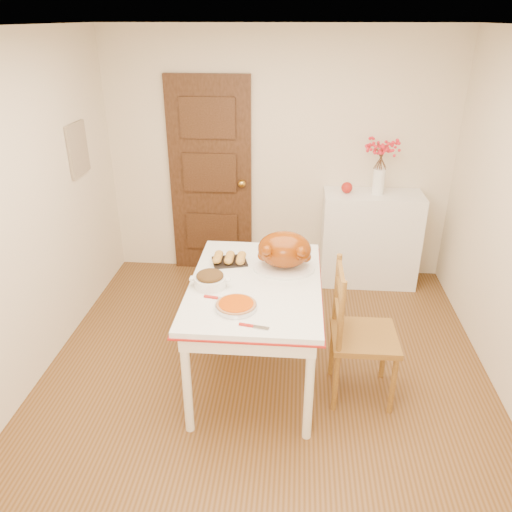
# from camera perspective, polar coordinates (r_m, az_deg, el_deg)

# --- Properties ---
(floor) EXTENTS (3.50, 4.00, 0.00)m
(floor) POSITION_cam_1_polar(r_m,az_deg,el_deg) (3.95, 0.92, -14.58)
(floor) COLOR #553211
(floor) RESTS_ON ground
(ceiling) EXTENTS (3.50, 4.00, 0.00)m
(ceiling) POSITION_cam_1_polar(r_m,az_deg,el_deg) (3.01, 1.28, 24.67)
(ceiling) COLOR white
(ceiling) RESTS_ON ground
(wall_back) EXTENTS (3.50, 0.00, 2.50)m
(wall_back) POSITION_cam_1_polar(r_m,az_deg,el_deg) (5.18, 2.57, 11.09)
(wall_back) COLOR beige
(wall_back) RESTS_ON ground
(wall_front) EXTENTS (3.50, 0.00, 2.50)m
(wall_front) POSITION_cam_1_polar(r_m,az_deg,el_deg) (1.66, -4.07, -26.19)
(wall_front) COLOR beige
(wall_front) RESTS_ON ground
(wall_left) EXTENTS (0.00, 4.00, 2.50)m
(wall_left) POSITION_cam_1_polar(r_m,az_deg,el_deg) (3.81, -26.25, 2.94)
(wall_left) COLOR beige
(wall_left) RESTS_ON ground
(door_back) EXTENTS (0.85, 0.06, 2.06)m
(door_back) POSITION_cam_1_polar(r_m,az_deg,el_deg) (5.28, -5.19, 8.83)
(door_back) COLOR black
(door_back) RESTS_ON ground
(photo_board) EXTENTS (0.03, 0.35, 0.45)m
(photo_board) POSITION_cam_1_polar(r_m,az_deg,el_deg) (4.74, -19.64, 11.41)
(photo_board) COLOR tan
(photo_board) RESTS_ON ground
(sideboard) EXTENTS (0.97, 0.43, 0.97)m
(sideboard) POSITION_cam_1_polar(r_m,az_deg,el_deg) (5.27, 12.80, 1.93)
(sideboard) COLOR white
(sideboard) RESTS_ON floor
(kitchen_table) EXTENTS (0.95, 1.39, 0.83)m
(kitchen_table) POSITION_cam_1_polar(r_m,az_deg,el_deg) (3.81, -0.06, -8.45)
(kitchen_table) COLOR white
(kitchen_table) RESTS_ON floor
(chair_oak) EXTENTS (0.46, 0.46, 1.04)m
(chair_oak) POSITION_cam_1_polar(r_m,az_deg,el_deg) (3.66, 12.27, -8.66)
(chair_oak) COLOR #8F5E22
(chair_oak) RESTS_ON floor
(berry_vase) EXTENTS (0.27, 0.27, 0.52)m
(berry_vase) POSITION_cam_1_polar(r_m,az_deg,el_deg) (5.03, 13.95, 9.71)
(berry_vase) COLOR white
(berry_vase) RESTS_ON sideboard
(apple) EXTENTS (0.11, 0.11, 0.11)m
(apple) POSITION_cam_1_polar(r_m,az_deg,el_deg) (5.05, 10.31, 7.68)
(apple) COLOR #A41A13
(apple) RESTS_ON sideboard
(turkey_platter) EXTENTS (0.50, 0.41, 0.29)m
(turkey_platter) POSITION_cam_1_polar(r_m,az_deg,el_deg) (3.71, 3.25, 0.52)
(turkey_platter) COLOR #733305
(turkey_platter) RESTS_ON kitchen_table
(pumpkin_pie) EXTENTS (0.33, 0.33, 0.06)m
(pumpkin_pie) POSITION_cam_1_polar(r_m,az_deg,el_deg) (3.26, -2.28, -5.59)
(pumpkin_pie) COLOR #B33D00
(pumpkin_pie) RESTS_ON kitchen_table
(stuffing_dish) EXTENTS (0.34, 0.30, 0.11)m
(stuffing_dish) POSITION_cam_1_polar(r_m,az_deg,el_deg) (3.52, -5.26, -2.66)
(stuffing_dish) COLOR #41270F
(stuffing_dish) RESTS_ON kitchen_table
(rolls_tray) EXTENTS (0.30, 0.26, 0.07)m
(rolls_tray) POSITION_cam_1_polar(r_m,az_deg,el_deg) (3.86, -3.04, -0.27)
(rolls_tray) COLOR gold
(rolls_tray) RESTS_ON kitchen_table
(pie_server) EXTENTS (0.20, 0.09, 0.01)m
(pie_server) POSITION_cam_1_polar(r_m,az_deg,el_deg) (3.09, -0.24, -8.01)
(pie_server) COLOR silver
(pie_server) RESTS_ON kitchen_table
(carving_knife) EXTENTS (0.28, 0.12, 0.01)m
(carving_knife) POSITION_cam_1_polar(r_m,az_deg,el_deg) (3.38, -3.75, -4.89)
(carving_knife) COLOR silver
(carving_knife) RESTS_ON kitchen_table
(drinking_glass) EXTENTS (0.07, 0.07, 0.10)m
(drinking_glass) POSITION_cam_1_polar(r_m,az_deg,el_deg) (4.02, 1.24, 1.11)
(drinking_glass) COLOR white
(drinking_glass) RESTS_ON kitchen_table
(shaker_pair) EXTENTS (0.11, 0.06, 0.10)m
(shaker_pair) POSITION_cam_1_polar(r_m,az_deg,el_deg) (4.01, 4.71, 0.96)
(shaker_pair) COLOR white
(shaker_pair) RESTS_ON kitchen_table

